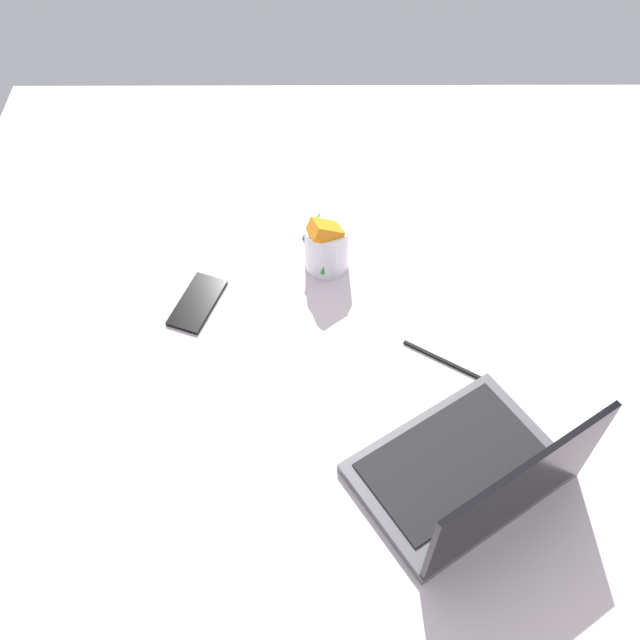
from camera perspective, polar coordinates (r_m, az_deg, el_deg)
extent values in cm
cube|color=silver|center=(153.38, 4.09, -0.12)|extent=(180.00, 140.00, 18.00)
cube|color=#4C4C51|center=(126.14, 10.70, -11.45)|extent=(40.21, 37.31, 2.00)
cube|color=black|center=(125.48, 10.34, -10.71)|extent=(33.58, 30.10, 0.40)
cube|color=black|center=(113.50, 15.20, -12.91)|extent=(28.17, 18.89, 21.00)
cylinder|color=silver|center=(147.11, 0.52, 5.80)|extent=(9.00, 9.00, 11.00)
cube|color=#268C33|center=(147.17, 0.45, 4.68)|extent=(5.50, 5.60, 4.70)
cube|color=#268C33|center=(147.90, 0.00, 6.47)|extent=(6.73, 5.67, 6.30)
cube|color=#268C33|center=(145.49, 0.04, 6.97)|extent=(7.53, 7.14, 5.90)
cube|color=orange|center=(141.81, 0.41, 6.96)|extent=(7.94, 6.80, 6.24)
cube|color=black|center=(146.10, -9.57, 1.35)|extent=(11.24, 15.49, 0.80)
cube|color=black|center=(137.83, 9.71, -3.20)|extent=(14.77, 9.45, 0.60)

